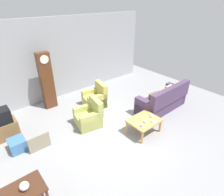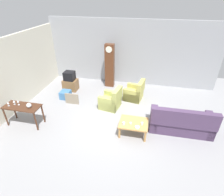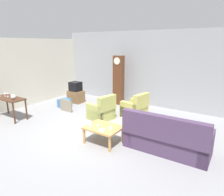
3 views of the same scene
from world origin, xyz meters
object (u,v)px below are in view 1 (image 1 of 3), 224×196
Objects in this scene: armchair_olive_far at (95,99)px; coffee_table_wood at (144,122)px; cup_cream_tall at (145,122)px; couch_floral at (163,101)px; glass_dome_cloche at (24,186)px; storage_box_blue at (18,145)px; cup_blue_rimmed at (142,125)px; framed_picture_leaning at (39,143)px; tv_crt at (1,116)px; grandfather_clock at (47,81)px; armchair_olive_near at (89,117)px; cup_white_porcelain at (152,116)px; bowl_white_stacked at (154,121)px; tv_stand_cabinet at (6,129)px.

coffee_table_wood is at bearing -84.59° from armchair_olive_far.
couch_floral is at bearing 19.85° from cup_cream_tall.
glass_dome_cloche reaches higher than armchair_olive_far.
cup_blue_rimmed is (3.00, -1.92, 0.34)m from storage_box_blue.
tv_crt is at bearing 115.66° from framed_picture_leaning.
grandfather_clock is at bearing 142.48° from armchair_olive_far.
tv_crt is (-3.41, 2.54, 0.35)m from coffee_table_wood.
armchair_olive_near reaches higher than storage_box_blue.
glass_dome_cloche reaches higher than cup_white_porcelain.
bowl_white_stacked is at bearing 1.35° from glass_dome_cloche.
grandfather_clock reaches higher than glass_dome_cloche.
grandfather_clock reaches higher than couch_floral.
glass_dome_cloche is at bearing -174.52° from coffee_table_wood.
couch_floral is 12.37× the size of glass_dome_cloche.
couch_floral is 4.40× the size of tv_crt.
cup_white_porcelain is 0.24m from bowl_white_stacked.
storage_box_blue is (-3.32, 1.73, -0.23)m from coffee_table_wood.
couch_floral is at bearing -42.30° from grandfather_clock.
grandfather_clock is 13.95× the size of bowl_white_stacked.
bowl_white_stacked is (3.55, -2.80, 0.23)m from tv_stand_cabinet.
bowl_white_stacked is (-0.13, -0.20, -0.02)m from cup_white_porcelain.
tv_crt reaches higher than armchair_olive_near.
coffee_table_wood is 0.19m from cup_cream_tall.
couch_floral reaches higher than tv_stand_cabinet.
tv_crt is 4.26m from cup_cream_tall.
glass_dome_cloche reaches higher than cup_blue_rimmed.
coffee_table_wood is 0.31m from bowl_white_stacked.
tv_stand_cabinet is 4.53m from bowl_white_stacked.
couch_floral is at bearing 22.57° from cup_white_porcelain.
armchair_olive_near is 1.26m from armchair_olive_far.
armchair_olive_far is at bearing 101.76° from cup_white_porcelain.
coffee_table_wood is (1.10, -1.43, 0.10)m from armchair_olive_near.
armchair_olive_near is 1.35× the size of tv_stand_cabinet.
armchair_olive_near is at bearing -134.50° from armchair_olive_far.
storage_box_blue is (-3.10, -0.60, -0.13)m from armchair_olive_far.
armchair_olive_near is at bearing 126.43° from bowl_white_stacked.
tv_stand_cabinet is 0.82m from storage_box_blue.
cup_cream_tall reaches higher than coffee_table_wood.
bowl_white_stacked is at bearing -38.28° from tv_stand_cabinet.
tv_crt is 3.10× the size of bowl_white_stacked.
grandfather_clock is (-1.40, 1.07, 0.78)m from armchair_olive_far.
armchair_olive_near reaches higher than bowl_white_stacked.
grandfather_clock is at bearing 137.70° from couch_floral.
glass_dome_cloche is (-2.00, -3.75, -0.22)m from grandfather_clock.
grandfather_clock is 4.11m from bowl_white_stacked.
armchair_olive_far is (0.88, 0.90, 0.00)m from armchair_olive_near.
tv_stand_cabinet reaches higher than framed_picture_leaning.
cup_white_porcelain is at bearing -26.52° from storage_box_blue.
cup_blue_rimmed reaches higher than storage_box_blue.
grandfather_clock is 12.65× the size of glass_dome_cloche.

